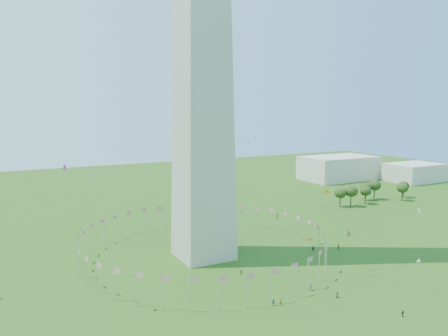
{
  "coord_description": "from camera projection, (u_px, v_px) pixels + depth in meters",
  "views": [
    {
      "loc": [
        -59.44,
        -77.23,
        49.24
      ],
      "look_at": [
        -0.2,
        35.0,
        31.67
      ],
      "focal_mm": 35.0,
      "sensor_mm": 36.0,
      "label": 1
    }
  ],
  "objects": [
    {
      "name": "flag_ring",
      "position": [
        204.0,
        243.0,
        145.08
      ],
      "size": [
        80.24,
        80.24,
        9.0
      ],
      "color": "silver",
      "rests_on": "ground"
    },
    {
      "name": "tree_line_east",
      "position": [
        371.0,
        193.0,
        228.29
      ],
      "size": [
        53.02,
        15.32,
        10.46
      ],
      "color": "#304E1A",
      "rests_on": "ground"
    },
    {
      "name": "ground",
      "position": [
        295.0,
        320.0,
        101.89
      ],
      "size": [
        600.0,
        600.0,
        0.0
      ],
      "primitive_type": "plane",
      "color": "#244C11",
      "rests_on": "ground"
    },
    {
      "name": "gov_building_east_a",
      "position": [
        338.0,
        168.0,
        301.55
      ],
      "size": [
        50.0,
        30.0,
        16.0
      ],
      "primitive_type": "cube",
      "color": "beige",
      "rests_on": "ground"
    },
    {
      "name": "crowd",
      "position": [
        311.0,
        319.0,
        100.54
      ],
      "size": [
        100.47,
        71.51,
        2.01
      ],
      "color": "#37194B",
      "rests_on": "ground"
    },
    {
      "name": "kites_aloft",
      "position": [
        275.0,
        208.0,
        127.13
      ],
      "size": [
        117.54,
        66.59,
        34.65
      ],
      "color": "orange",
      "rests_on": "ground"
    },
    {
      "name": "gov_building_east_b",
      "position": [
        414.0,
        172.0,
        294.04
      ],
      "size": [
        35.0,
        25.0,
        12.0
      ],
      "primitive_type": "cube",
      "color": "beige",
      "rests_on": "ground"
    }
  ]
}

